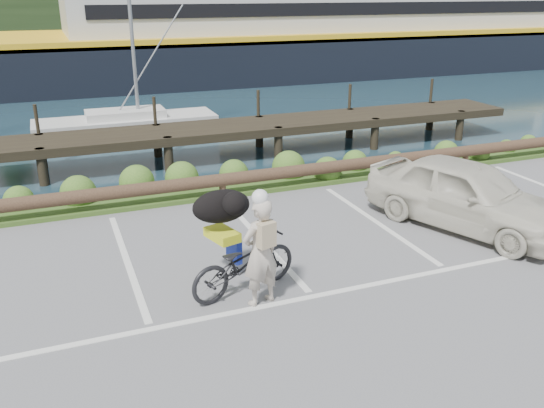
{
  "coord_description": "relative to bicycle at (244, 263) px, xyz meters",
  "views": [
    {
      "loc": [
        -3.57,
        -7.73,
        4.64
      ],
      "look_at": [
        -0.13,
        1.07,
        1.1
      ],
      "focal_mm": 38.0,
      "sensor_mm": 36.0,
      "label": 1
    }
  ],
  "objects": [
    {
      "name": "ground",
      "position": [
        0.97,
        -0.17,
        -0.51
      ],
      "size": [
        72.0,
        72.0,
        0.0
      ],
      "primitive_type": "plane",
      "color": "#5F5F61"
    },
    {
      "name": "harbor_backdrop",
      "position": [
        1.36,
        78.35,
        -0.51
      ],
      "size": [
        170.0,
        160.0,
        30.0
      ],
      "color": "#172D38",
      "rests_on": "ground"
    },
    {
      "name": "vegetation_strip",
      "position": [
        0.97,
        5.13,
        -0.46
      ],
      "size": [
        34.0,
        1.6,
        0.1
      ],
      "primitive_type": "cube",
      "color": "#3D5B21",
      "rests_on": "ground"
    },
    {
      "name": "log_rail",
      "position": [
        0.97,
        4.43,
        -0.51
      ],
      "size": [
        32.0,
        0.3,
        0.6
      ],
      "primitive_type": null,
      "color": "#443021",
      "rests_on": "ground"
    },
    {
      "name": "bicycle",
      "position": [
        0.0,
        0.0,
        0.0
      ],
      "size": [
        2.06,
        1.19,
        1.02
      ],
      "primitive_type": "imported",
      "rotation": [
        0.0,
        0.0,
        1.85
      ],
      "color": "black",
      "rests_on": "ground"
    },
    {
      "name": "cyclist",
      "position": [
        0.13,
        -0.44,
        0.36
      ],
      "size": [
        0.73,
        0.58,
        1.74
      ],
      "primitive_type": "imported",
      "rotation": [
        0.0,
        0.0,
        3.42
      ],
      "color": "#BDB0A0",
      "rests_on": "ground"
    },
    {
      "name": "dog",
      "position": [
        -0.17,
        0.6,
        0.79
      ],
      "size": [
        0.73,
        1.07,
        0.56
      ],
      "primitive_type": "ellipsoid",
      "rotation": [
        0.0,
        0.0,
        1.85
      ],
      "color": "black",
      "rests_on": "bicycle"
    },
    {
      "name": "parked_car",
      "position": [
        5.12,
        0.95,
        0.2
      ],
      "size": [
        3.14,
        4.51,
        1.43
      ],
      "primitive_type": "imported",
      "rotation": [
        0.0,
        0.0,
        0.39
      ],
      "color": "beige",
      "rests_on": "ground"
    }
  ]
}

